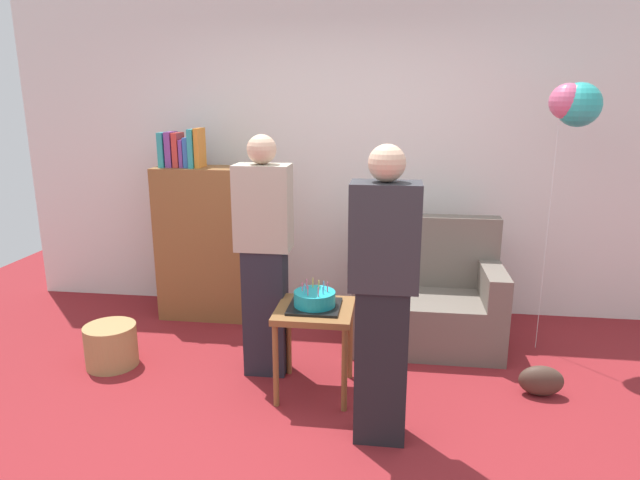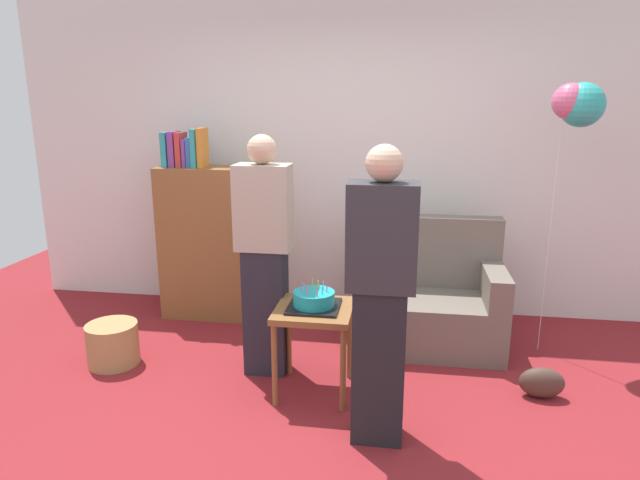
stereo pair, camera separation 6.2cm
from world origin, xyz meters
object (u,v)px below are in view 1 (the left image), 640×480
Objects in this scene: bookshelf at (206,240)px; handbag at (541,381)px; person_blowing_candles at (264,256)px; wicker_basket at (111,345)px; birthday_cake at (315,300)px; couch at (426,300)px; balloon_bunch at (575,104)px; side_table at (315,320)px; person_holding_cake at (383,297)px.

bookshelf is 5.78× the size of handbag.
person_blowing_candles is 1.31m from wicker_basket.
birthday_cake is 0.20× the size of person_blowing_candles.
person_blowing_candles reaches higher than bookshelf.
person_blowing_candles reaches higher than couch.
balloon_bunch reaches higher than person_blowing_candles.
couch is 3.93× the size of handbag.
balloon_bunch is (2.78, -0.29, 1.13)m from bookshelf.
side_table is 0.14m from birthday_cake.
person_holding_cake is at bearing -149.82° from handbag.
handbag is at bearing 9.21° from person_blowing_candles.
wicker_basket is 2.92m from handbag.
side_table is at bearing -32.33° from birthday_cake.
person_holding_cake is (0.43, -0.45, 0.34)m from side_table.
handbag is 0.14× the size of balloon_bunch.
bookshelf is at bearing 133.42° from birthday_cake.
side_table is at bearing -174.50° from handbag.
handbag is at bearing -22.05° from bookshelf.
side_table is (-0.75, -0.87, 0.15)m from couch.
balloon_bunch is (0.93, 0.00, 1.47)m from couch.
wicker_basket is at bearing 173.88° from birthday_cake.
bookshelf is 2.81× the size of side_table.
wicker_basket reaches higher than handbag.
couch is at bearing -88.06° from person_holding_cake.
couch is 1.16m from side_table.
couch is at bearing 42.14° from person_blowing_candles.
bookshelf is 1.61m from birthday_cake.
birthday_cake is at bearing -19.63° from person_blowing_candles.
wicker_basket is at bearing -162.19° from couch.
couch reaches higher than wicker_basket.
birthday_cake is 1.14× the size of handbag.
person_holding_cake is 2.12m from wicker_basket.
bookshelf is 0.99× the size of person_blowing_candles.
bookshelf is 3.02m from balloon_bunch.
side_table is at bearing -46.58° from bookshelf.
handbag is (2.55, -1.03, -0.58)m from bookshelf.
balloon_bunch is (1.68, 0.88, 1.32)m from side_table.
bookshelf is at bearing 133.42° from side_table.
birthday_cake is at bearing -6.12° from wicker_basket.
handbag is (0.69, -0.74, -0.24)m from couch.
bookshelf is 0.99× the size of person_holding_cake.
wicker_basket is 1.29× the size of handbag.
couch reaches higher than side_table.
birthday_cake is (-0.00, 0.00, 0.14)m from side_table.
balloon_bunch is at bearing 12.79° from wicker_basket.
balloon_bunch reaches higher than couch.
birthday_cake is 0.16× the size of balloon_bunch.
couch is 1.91m from bookshelf.
bookshelf is 5.05× the size of birthday_cake.
person_blowing_candles is at bearing -51.94° from bookshelf.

